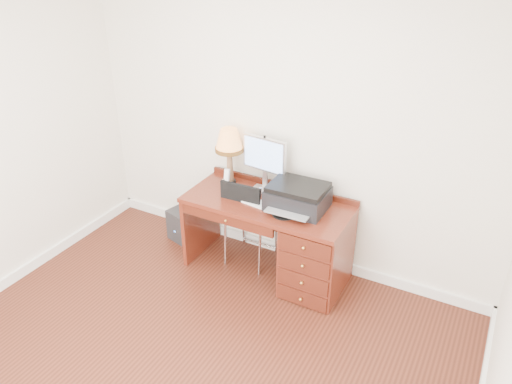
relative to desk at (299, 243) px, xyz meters
The scene contains 12 objects.
ground 1.50m from the desk, 102.93° to the right, with size 4.00×4.00×0.00m, color #38150C.
room_shell 0.91m from the desk, 112.63° to the right, with size 4.00×4.00×4.00m.
desk is the anchor object (origin of this frame).
monitor 0.83m from the desk, 156.79° to the left, with size 0.45×0.17×0.51m.
keyboard 0.49m from the desk, 165.39° to the right, with size 0.43×0.12×0.02m, color white.
mouse_pad 0.39m from the desk, 125.95° to the right, with size 0.20×0.20×0.04m.
printer 0.45m from the desk, 147.42° to the left, with size 0.51×0.40×0.22m.
leg_lamp 1.11m from the desk, 167.98° to the left, with size 0.27×0.27×0.54m.
phone 0.88m from the desk, behind, with size 0.10×0.10×0.19m.
pen_cup 0.40m from the desk, 96.39° to the left, with size 0.08×0.08×0.10m, color black.
chair 0.57m from the desk, behind, with size 0.44×0.45×0.92m.
equipment_box 1.35m from the desk, behind, with size 0.29×0.29×0.34m, color black.
Camera 1 is at (1.74, -2.06, 2.92)m, focal length 35.00 mm.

